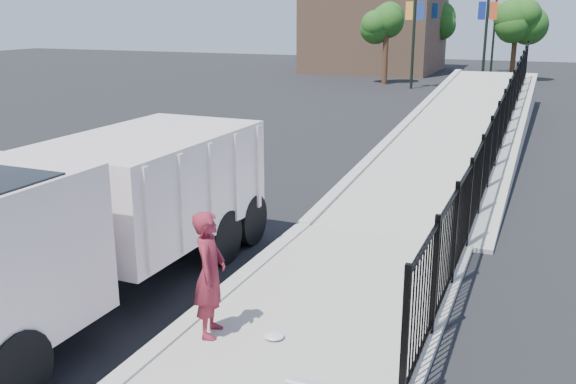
% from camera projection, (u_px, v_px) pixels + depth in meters
% --- Properties ---
extents(ground, '(120.00, 120.00, 0.00)m').
position_uv_depth(ground, '(221.00, 301.00, 10.92)').
color(ground, black).
rests_on(ground, ground).
extents(sidewalk, '(3.55, 12.00, 0.12)m').
position_uv_depth(sidewalk, '(279.00, 382.00, 8.42)').
color(sidewalk, '#9E998E').
rests_on(sidewalk, ground).
extents(curb, '(0.30, 12.00, 0.16)m').
position_uv_depth(curb, '(154.00, 352.00, 9.12)').
color(curb, '#ADAAA3').
rests_on(curb, ground).
extents(ramp, '(3.95, 24.06, 3.19)m').
position_uv_depth(ramp, '(468.00, 141.00, 24.40)').
color(ramp, '#9E998E').
rests_on(ramp, ground).
extents(iron_fence, '(0.10, 28.00, 1.80)m').
position_uv_depth(iron_fence, '(501.00, 139.00, 20.07)').
color(iron_fence, black).
rests_on(iron_fence, ground).
extents(truck, '(2.80, 8.19, 2.79)m').
position_uv_depth(truck, '(86.00, 215.00, 10.41)').
color(truck, black).
rests_on(truck, ground).
extents(worker, '(0.62, 0.79, 1.91)m').
position_uv_depth(worker, '(210.00, 274.00, 9.31)').
color(worker, maroon).
rests_on(worker, sidewalk).
extents(debris, '(0.31, 0.31, 0.08)m').
position_uv_depth(debris, '(274.00, 336.00, 9.42)').
color(debris, silver).
rests_on(debris, sidewalk).
extents(light_pole_0, '(3.77, 0.22, 8.00)m').
position_uv_depth(light_pole_0, '(419.00, 18.00, 39.66)').
color(light_pole_0, black).
rests_on(light_pole_0, ground).
extents(light_pole_1, '(3.78, 0.22, 8.00)m').
position_uv_depth(light_pole_1, '(482.00, 18.00, 40.28)').
color(light_pole_1, black).
rests_on(light_pole_1, ground).
extents(light_pole_2, '(3.77, 0.22, 8.00)m').
position_uv_depth(light_pole_2, '(434.00, 17.00, 48.05)').
color(light_pole_2, black).
rests_on(light_pole_2, ground).
extents(light_pole_3, '(3.77, 0.22, 8.00)m').
position_uv_depth(light_pole_3, '(491.00, 17.00, 50.58)').
color(light_pole_3, black).
rests_on(light_pole_3, ground).
extents(tree_0, '(2.32, 2.32, 5.16)m').
position_uv_depth(tree_0, '(387.00, 24.00, 42.31)').
color(tree_0, '#382314').
rests_on(tree_0, ground).
extents(tree_1, '(2.46, 2.46, 5.23)m').
position_uv_depth(tree_1, '(516.00, 24.00, 44.31)').
color(tree_1, '#382314').
rests_on(tree_1, ground).
extents(tree_2, '(2.80, 2.80, 5.40)m').
position_uv_depth(tree_2, '(438.00, 21.00, 53.54)').
color(tree_2, '#382314').
rests_on(tree_2, ground).
extents(building, '(10.00, 10.00, 8.00)m').
position_uv_depth(building, '(376.00, 21.00, 52.31)').
color(building, '#8C664C').
rests_on(building, ground).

